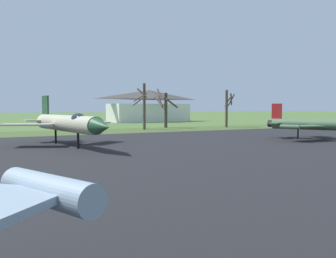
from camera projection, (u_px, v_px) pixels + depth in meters
name	position (u px, v px, depth m)	size (l,w,h in m)	color
asphalt_apron	(207.00, 166.00, 23.74)	(83.00, 60.10, 0.05)	black
grass_verge_strip	(70.00, 133.00, 55.43)	(143.00, 12.00, 0.06)	#435829
jet_fighter_front_right	(321.00, 124.00, 42.74)	(10.15, 11.92, 4.22)	#4C6B47
jet_fighter_rear_center	(68.00, 123.00, 35.12)	(11.42, 16.67, 5.01)	#B7B293
bare_tree_center	(144.00, 105.00, 62.57)	(2.91, 3.04, 7.78)	brown
bare_tree_right_of_center	(165.00, 108.00, 68.16)	(3.68, 3.56, 7.23)	#42382D
bare_tree_far_right	(227.00, 107.00, 69.75)	(1.62, 2.41, 7.01)	brown
visitor_building	(149.00, 106.00, 99.23)	(22.79, 10.12, 8.40)	silver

